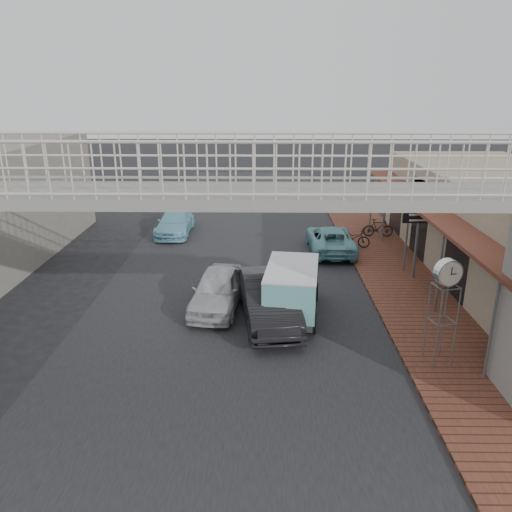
{
  "coord_description": "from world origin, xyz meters",
  "views": [
    {
      "loc": [
        1.07,
        -14.47,
        7.33
      ],
      "look_at": [
        0.83,
        1.74,
        1.8
      ],
      "focal_mm": 35.0,
      "sensor_mm": 36.0,
      "label": 1
    }
  ],
  "objects_px": {
    "dark_sedan": "(268,299)",
    "angkot_curb": "(330,239)",
    "arrow_sign": "(441,211)",
    "angkot_far": "(175,222)",
    "street_clock": "(447,278)",
    "white_hatchback": "(217,290)",
    "motorcycle_far": "(378,228)",
    "angkot_van": "(292,284)",
    "motorcycle_near": "(352,238)"
  },
  "relations": [
    {
      "from": "angkot_curb",
      "to": "arrow_sign",
      "type": "distance_m",
      "value": 5.51
    },
    {
      "from": "arrow_sign",
      "to": "angkot_far",
      "type": "bearing_deg",
      "value": 146.51
    },
    {
      "from": "white_hatchback",
      "to": "angkot_far",
      "type": "distance_m",
      "value": 9.68
    },
    {
      "from": "angkot_curb",
      "to": "motorcycle_far",
      "type": "bearing_deg",
      "value": -140.62
    },
    {
      "from": "white_hatchback",
      "to": "angkot_van",
      "type": "xyz_separation_m",
      "value": [
        2.54,
        -0.59,
        0.48
      ]
    },
    {
      "from": "angkot_van",
      "to": "arrow_sign",
      "type": "bearing_deg",
      "value": 37.28
    },
    {
      "from": "street_clock",
      "to": "arrow_sign",
      "type": "relative_size",
      "value": 0.9
    },
    {
      "from": "white_hatchback",
      "to": "angkot_far",
      "type": "xyz_separation_m",
      "value": [
        -3.02,
        9.19,
        -0.07
      ]
    },
    {
      "from": "angkot_far",
      "to": "angkot_van",
      "type": "relative_size",
      "value": 1.06
    },
    {
      "from": "angkot_curb",
      "to": "street_clock",
      "type": "distance_m",
      "value": 10.29
    },
    {
      "from": "motorcycle_near",
      "to": "arrow_sign",
      "type": "bearing_deg",
      "value": -127.87
    },
    {
      "from": "angkot_van",
      "to": "motorcycle_near",
      "type": "relative_size",
      "value": 2.33
    },
    {
      "from": "angkot_van",
      "to": "street_clock",
      "type": "xyz_separation_m",
      "value": [
        3.85,
        -3.1,
        1.44
      ]
    },
    {
      "from": "white_hatchback",
      "to": "angkot_curb",
      "type": "bearing_deg",
      "value": 58.93
    },
    {
      "from": "angkot_far",
      "to": "arrow_sign",
      "type": "relative_size",
      "value": 1.22
    },
    {
      "from": "arrow_sign",
      "to": "dark_sedan",
      "type": "bearing_deg",
      "value": -154.51
    },
    {
      "from": "motorcycle_near",
      "to": "arrow_sign",
      "type": "height_order",
      "value": "arrow_sign"
    },
    {
      "from": "motorcycle_far",
      "to": "white_hatchback",
      "type": "bearing_deg",
      "value": 142.54
    },
    {
      "from": "white_hatchback",
      "to": "street_clock",
      "type": "bearing_deg",
      "value": -24.17
    },
    {
      "from": "dark_sedan",
      "to": "motorcycle_near",
      "type": "xyz_separation_m",
      "value": [
        4.04,
        7.75,
        -0.23
      ]
    },
    {
      "from": "dark_sedan",
      "to": "angkot_curb",
      "type": "relative_size",
      "value": 1.06
    },
    {
      "from": "angkot_far",
      "to": "street_clock",
      "type": "relative_size",
      "value": 1.36
    },
    {
      "from": "motorcycle_far",
      "to": "arrow_sign",
      "type": "bearing_deg",
      "value": -166.1
    },
    {
      "from": "angkot_curb",
      "to": "street_clock",
      "type": "xyz_separation_m",
      "value": [
        1.7,
        -9.95,
        1.99
      ]
    },
    {
      "from": "white_hatchback",
      "to": "motorcycle_far",
      "type": "relative_size",
      "value": 2.6
    },
    {
      "from": "angkot_far",
      "to": "arrow_sign",
      "type": "height_order",
      "value": "arrow_sign"
    },
    {
      "from": "angkot_van",
      "to": "white_hatchback",
      "type": "bearing_deg",
      "value": 173.98
    },
    {
      "from": "angkot_curb",
      "to": "motorcycle_near",
      "type": "bearing_deg",
      "value": -155.46
    },
    {
      "from": "white_hatchback",
      "to": "angkot_curb",
      "type": "height_order",
      "value": "white_hatchback"
    },
    {
      "from": "angkot_curb",
      "to": "motorcycle_near",
      "type": "xyz_separation_m",
      "value": [
        1.1,
        0.5,
        -0.07
      ]
    },
    {
      "from": "white_hatchback",
      "to": "motorcycle_far",
      "type": "height_order",
      "value": "white_hatchback"
    },
    {
      "from": "white_hatchback",
      "to": "motorcycle_far",
      "type": "bearing_deg",
      "value": 54.68
    },
    {
      "from": "angkot_far",
      "to": "arrow_sign",
      "type": "xyz_separation_m",
      "value": [
        11.42,
        -6.38,
        2.21
      ]
    },
    {
      "from": "white_hatchback",
      "to": "dark_sedan",
      "type": "bearing_deg",
      "value": -23.61
    },
    {
      "from": "motorcycle_near",
      "to": "angkot_curb",
      "type": "bearing_deg",
      "value": 133.15
    },
    {
      "from": "white_hatchback",
      "to": "motorcycle_near",
      "type": "relative_size",
      "value": 2.35
    },
    {
      "from": "dark_sedan",
      "to": "motorcycle_far",
      "type": "relative_size",
      "value": 3.08
    },
    {
      "from": "dark_sedan",
      "to": "motorcycle_far",
      "type": "height_order",
      "value": "dark_sedan"
    },
    {
      "from": "motorcycle_near",
      "to": "motorcycle_far",
      "type": "height_order",
      "value": "motorcycle_far"
    },
    {
      "from": "motorcycle_far",
      "to": "street_clock",
      "type": "xyz_separation_m",
      "value": [
        -0.99,
        -12.14,
        2.04
      ]
    },
    {
      "from": "white_hatchback",
      "to": "motorcycle_far",
      "type": "xyz_separation_m",
      "value": [
        7.38,
        8.45,
        -0.11
      ]
    },
    {
      "from": "motorcycle_near",
      "to": "white_hatchback",
      "type": "bearing_deg",
      "value": 158.15
    },
    {
      "from": "angkot_curb",
      "to": "motorcycle_far",
      "type": "relative_size",
      "value": 2.9
    },
    {
      "from": "motorcycle_near",
      "to": "arrow_sign",
      "type": "relative_size",
      "value": 0.5
    },
    {
      "from": "dark_sedan",
      "to": "street_clock",
      "type": "relative_size",
      "value": 1.54
    },
    {
      "from": "motorcycle_far",
      "to": "arrow_sign",
      "type": "xyz_separation_m",
      "value": [
        1.01,
        -5.64,
        2.25
      ]
    },
    {
      "from": "angkot_far",
      "to": "motorcycle_far",
      "type": "xyz_separation_m",
      "value": [
        10.4,
        -0.74,
        -0.04
      ]
    },
    {
      "from": "white_hatchback",
      "to": "motorcycle_near",
      "type": "xyz_separation_m",
      "value": [
        5.8,
        6.76,
        -0.13
      ]
    },
    {
      "from": "angkot_far",
      "to": "angkot_curb",
      "type": "bearing_deg",
      "value": -20.38
    },
    {
      "from": "angkot_van",
      "to": "motorcycle_near",
      "type": "xyz_separation_m",
      "value": [
        3.26,
        7.35,
        -0.61
      ]
    }
  ]
}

